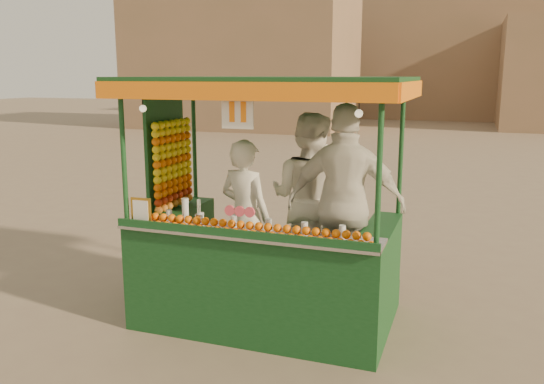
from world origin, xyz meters
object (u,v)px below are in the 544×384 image
(juice_cart, at_px, (259,246))
(vendor_left, at_px, (245,216))
(vendor_middle, at_px, (309,198))
(vendor_right, at_px, (346,205))

(juice_cart, xyz_separation_m, vendor_left, (-0.18, 0.09, 0.27))
(juice_cart, height_order, vendor_middle, juice_cart)
(vendor_right, bearing_deg, juice_cart, 4.97)
(juice_cart, bearing_deg, vendor_right, 10.21)
(juice_cart, xyz_separation_m, vendor_middle, (0.34, 0.60, 0.39))
(juice_cart, bearing_deg, vendor_left, 154.15)
(vendor_left, relative_size, vendor_middle, 0.87)
(vendor_left, xyz_separation_m, vendor_middle, (0.51, 0.51, 0.12))
(vendor_left, bearing_deg, juice_cart, 168.25)
(vendor_middle, xyz_separation_m, vendor_right, (0.49, -0.45, 0.06))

